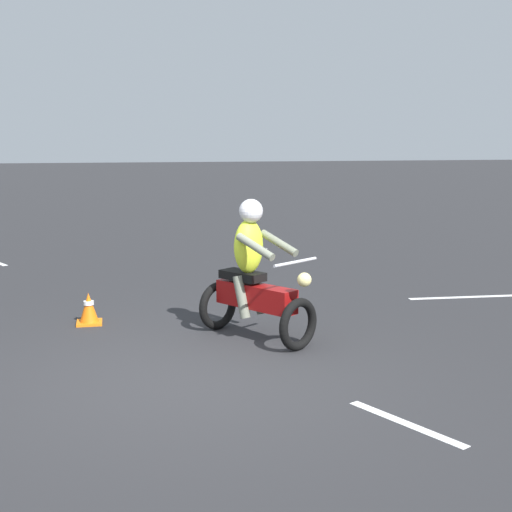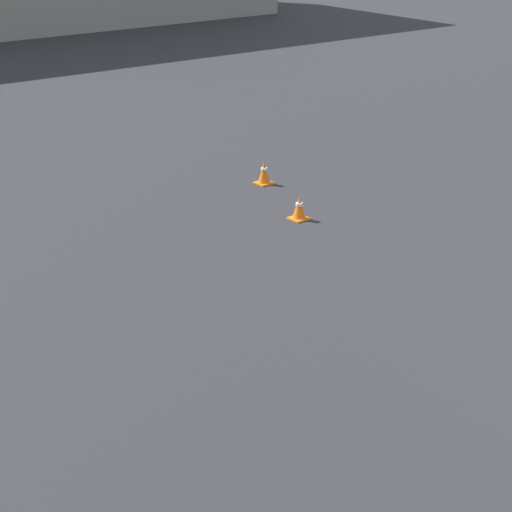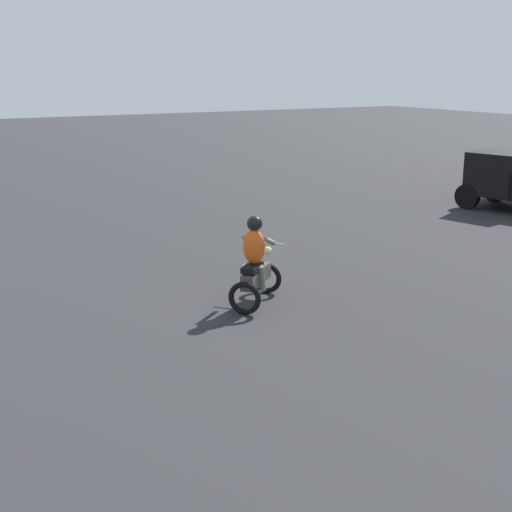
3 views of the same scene
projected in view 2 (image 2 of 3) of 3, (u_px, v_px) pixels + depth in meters
traffic_cone_mid_center at (299, 208)px, 17.77m from camera, size 0.32×0.32×0.42m
traffic_cone_far_right at (264, 173)px, 19.80m from camera, size 0.32×0.32×0.46m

